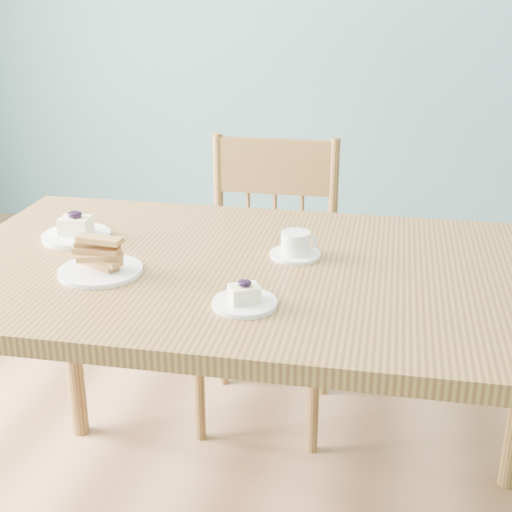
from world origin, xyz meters
TOP-DOWN VIEW (x-y plane):
  - room at (0.00, 0.00)m, footprint 5.01×5.01m
  - dining_table at (-0.08, -0.02)m, footprint 1.56×0.91m
  - dining_chair at (-0.19, 0.63)m, footprint 0.46×0.44m
  - cheesecake_plate_near at (-0.07, -0.24)m, footprint 0.14×0.14m
  - cheesecake_plate_far at (-0.60, 0.07)m, footprint 0.18×0.18m
  - coffee_cup at (-0.01, 0.06)m, footprint 0.13×0.13m
  - biscotti_plate at (-0.44, -0.14)m, footprint 0.19×0.19m

SIDE VIEW (x-z plane):
  - dining_chair at x=-0.19m, z-range 0.01..0.98m
  - dining_table at x=-0.08m, z-range 0.33..1.16m
  - cheesecake_plate_near at x=-0.07m, z-range 0.81..0.87m
  - cheesecake_plate_far at x=-0.60m, z-range 0.81..0.89m
  - coffee_cup at x=-0.01m, z-range 0.82..0.89m
  - biscotti_plate at x=-0.44m, z-range 0.81..0.90m
  - room at x=0.00m, z-range -0.01..2.71m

